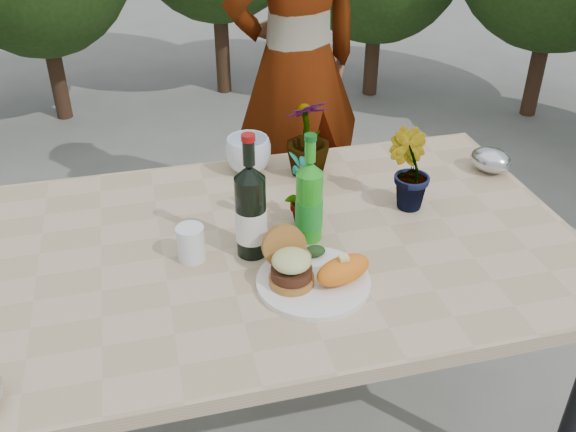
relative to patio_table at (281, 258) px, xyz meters
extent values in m
plane|color=slate|center=(0.00, 0.00, -0.69)|extent=(80.00, 80.00, 0.00)
cube|color=tan|center=(0.00, 0.00, 0.04)|extent=(1.60, 1.00, 0.04)
cylinder|color=black|center=(0.72, -0.42, -0.34)|extent=(0.05, 0.05, 0.71)
cylinder|color=black|center=(-0.72, 0.42, -0.34)|extent=(0.05, 0.05, 0.71)
cylinder|color=black|center=(0.72, 0.42, -0.34)|extent=(0.05, 0.05, 0.71)
cylinder|color=#382316|center=(-0.80, 2.80, -0.48)|extent=(0.10, 0.10, 0.42)
cylinder|color=#382316|center=(0.30, 3.00, -0.44)|extent=(0.10, 0.10, 0.50)
cylinder|color=#382316|center=(1.30, 2.70, -0.50)|extent=(0.10, 0.10, 0.38)
cylinder|color=#382316|center=(2.20, 2.10, -0.47)|extent=(0.10, 0.10, 0.44)
cylinder|color=white|center=(0.03, -0.20, 0.06)|extent=(0.28, 0.28, 0.01)
cylinder|color=#B7722D|center=(-0.02, -0.20, 0.08)|extent=(0.11, 0.11, 0.02)
cylinder|color=#472314|center=(-0.02, -0.20, 0.10)|extent=(0.10, 0.10, 0.02)
ellipsoid|color=beige|center=(-0.02, -0.20, 0.14)|extent=(0.10, 0.10, 0.04)
cylinder|color=#B7722D|center=(-0.02, -0.12, 0.13)|extent=(0.11, 0.06, 0.11)
ellipsoid|color=orange|center=(0.10, -0.22, 0.10)|extent=(0.17, 0.12, 0.06)
ellipsoid|color=olive|center=(0.03, -0.11, 0.08)|extent=(0.04, 0.04, 0.02)
ellipsoid|color=#193814|center=(0.06, -0.10, 0.09)|extent=(0.06, 0.04, 0.03)
cylinder|color=black|center=(-0.08, -0.03, 0.17)|extent=(0.08, 0.08, 0.22)
cylinder|color=white|center=(-0.08, -0.03, 0.15)|extent=(0.08, 0.08, 0.09)
cone|color=black|center=(-0.08, -0.03, 0.30)|extent=(0.08, 0.08, 0.04)
cylinder|color=black|center=(-0.08, -0.03, 0.35)|extent=(0.03, 0.03, 0.06)
cylinder|color=maroon|center=(-0.08, -0.03, 0.39)|extent=(0.03, 0.03, 0.02)
cylinder|color=#209B1C|center=(0.08, 0.00, 0.16)|extent=(0.07, 0.07, 0.20)
cylinder|color=#198C26|center=(0.08, 0.00, 0.14)|extent=(0.07, 0.07, 0.08)
cone|color=#209B1C|center=(0.08, 0.00, 0.27)|extent=(0.07, 0.07, 0.03)
cylinder|color=#209B1C|center=(0.08, 0.00, 0.32)|extent=(0.03, 0.03, 0.06)
cylinder|color=#0C5919|center=(0.08, 0.00, 0.36)|extent=(0.03, 0.03, 0.01)
cylinder|color=white|center=(-0.24, -0.02, 0.10)|extent=(0.07, 0.07, 0.09)
imported|color=#2C5D20|center=(0.08, 0.07, 0.17)|extent=(0.12, 0.14, 0.22)
imported|color=#29551D|center=(0.40, 0.09, 0.17)|extent=(0.16, 0.16, 0.23)
imported|color=#2F6021|center=(0.17, 0.35, 0.18)|extent=(0.17, 0.17, 0.25)
imported|color=silver|center=(-0.01, 0.41, 0.11)|extent=(0.16, 0.16, 0.11)
ellipsoid|color=#B9BCC0|center=(0.74, 0.22, 0.10)|extent=(0.16, 0.17, 0.08)
imported|color=#A07050|center=(0.31, 1.01, 0.17)|extent=(0.73, 0.59, 1.72)
camera|label=1|loc=(-0.33, -1.38, 1.04)|focal=40.00mm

